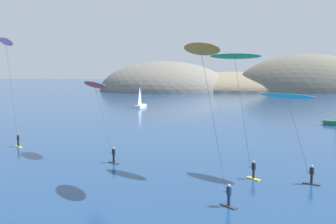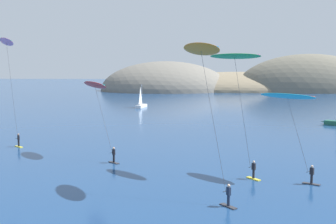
{
  "view_description": "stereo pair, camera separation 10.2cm",
  "coord_description": "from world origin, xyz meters",
  "px_view_note": "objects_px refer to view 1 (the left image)",
  "views": [
    {
      "loc": [
        1.77,
        -13.67,
        10.33
      ],
      "look_at": [
        -0.66,
        26.1,
        5.88
      ],
      "focal_mm": 45.0,
      "sensor_mm": 36.0,
      "label": 1
    },
    {
      "loc": [
        1.87,
        -13.66,
        10.33
      ],
      "look_at": [
        -0.66,
        26.1,
        5.88
      ],
      "focal_mm": 45.0,
      "sensor_mm": 36.0,
      "label": 2
    }
  ],
  "objects_px": {
    "sailboat_far": "(141,105)",
    "kitesurfer_cyan": "(289,102)",
    "kitesurfer_red": "(96,90)",
    "kitesurfer_pink": "(7,49)",
    "kitesurfer_green": "(236,65)",
    "kitesurfer_orange": "(203,60)"
  },
  "relations": [
    {
      "from": "kitesurfer_pink",
      "to": "kitesurfer_green",
      "type": "distance_m",
      "value": 32.34
    },
    {
      "from": "kitesurfer_pink",
      "to": "kitesurfer_orange",
      "type": "relative_size",
      "value": 1.15
    },
    {
      "from": "sailboat_far",
      "to": "kitesurfer_cyan",
      "type": "distance_m",
      "value": 68.04
    },
    {
      "from": "kitesurfer_pink",
      "to": "kitesurfer_orange",
      "type": "xyz_separation_m",
      "value": [
        25.3,
        -21.18,
        -1.74
      ]
    },
    {
      "from": "kitesurfer_red",
      "to": "sailboat_far",
      "type": "bearing_deg",
      "value": 91.99
    },
    {
      "from": "kitesurfer_pink",
      "to": "kitesurfer_red",
      "type": "distance_m",
      "value": 16.52
    },
    {
      "from": "sailboat_far",
      "to": "kitesurfer_orange",
      "type": "height_order",
      "value": "kitesurfer_orange"
    },
    {
      "from": "kitesurfer_pink",
      "to": "kitesurfer_green",
      "type": "relative_size",
      "value": 1.22
    },
    {
      "from": "sailboat_far",
      "to": "kitesurfer_red",
      "type": "xyz_separation_m",
      "value": [
        1.94,
        -55.84,
        6.91
      ]
    },
    {
      "from": "kitesurfer_red",
      "to": "kitesurfer_green",
      "type": "distance_m",
      "value": 16.75
    },
    {
      "from": "kitesurfer_orange",
      "to": "kitesurfer_green",
      "type": "relative_size",
      "value": 1.06
    },
    {
      "from": "sailboat_far",
      "to": "kitesurfer_green",
      "type": "bearing_deg",
      "value": -75.12
    },
    {
      "from": "kitesurfer_pink",
      "to": "kitesurfer_green",
      "type": "xyz_separation_m",
      "value": [
        28.47,
        -15.19,
        -2.19
      ]
    },
    {
      "from": "kitesurfer_red",
      "to": "kitesurfer_cyan",
      "type": "distance_m",
      "value": 21.22
    },
    {
      "from": "sailboat_far",
      "to": "kitesurfer_green",
      "type": "height_order",
      "value": "kitesurfer_green"
    },
    {
      "from": "kitesurfer_pink",
      "to": "sailboat_far",
      "type": "bearing_deg",
      "value": 76.28
    },
    {
      "from": "sailboat_far",
      "to": "kitesurfer_green",
      "type": "xyz_separation_m",
      "value": [
        16.77,
        -63.12,
        9.66
      ]
    },
    {
      "from": "sailboat_far",
      "to": "kitesurfer_green",
      "type": "distance_m",
      "value": 66.02
    },
    {
      "from": "kitesurfer_green",
      "to": "kitesurfer_cyan",
      "type": "bearing_deg",
      "value": -13.86
    },
    {
      "from": "sailboat_far",
      "to": "kitesurfer_cyan",
      "type": "relative_size",
      "value": 0.75
    },
    {
      "from": "kitesurfer_orange",
      "to": "kitesurfer_red",
      "type": "xyz_separation_m",
      "value": [
        -11.66,
        13.27,
        -3.21
      ]
    },
    {
      "from": "sailboat_far",
      "to": "kitesurfer_orange",
      "type": "bearing_deg",
      "value": -78.87
    }
  ]
}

